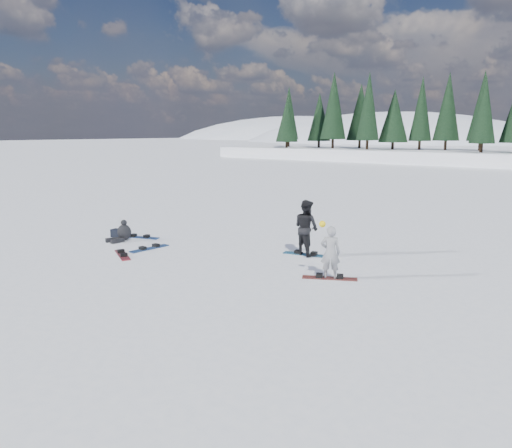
% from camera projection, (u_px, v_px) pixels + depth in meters
% --- Properties ---
extents(ground, '(420.00, 420.00, 0.00)m').
position_uv_depth(ground, '(238.00, 270.00, 14.53)').
color(ground, white).
rests_on(ground, ground).
extents(snowboarder_woman, '(0.64, 0.57, 1.61)m').
position_uv_depth(snowboarder_woman, '(330.00, 252.00, 13.53)').
color(snowboarder_woman, gray).
rests_on(snowboarder_woman, ground).
extents(snowboarder_man, '(1.04, 0.90, 1.82)m').
position_uv_depth(snowboarder_man, '(306.00, 228.00, 16.12)').
color(snowboarder_man, black).
rests_on(snowboarder_man, ground).
extents(seated_rider, '(0.64, 0.97, 0.78)m').
position_uv_depth(seated_rider, '(123.00, 233.00, 18.36)').
color(seated_rider, black).
rests_on(seated_rider, ground).
extents(gear_bag, '(0.50, 0.39, 0.30)m').
position_uv_depth(gear_bag, '(117.00, 233.00, 19.01)').
color(gear_bag, black).
rests_on(gear_bag, ground).
extents(snowboard_woman, '(1.45, 0.96, 0.03)m').
position_uv_depth(snowboard_woman, '(330.00, 278.00, 13.66)').
color(snowboard_woman, maroon).
rests_on(snowboard_woman, ground).
extents(snowboard_man, '(1.52, 0.64, 0.03)m').
position_uv_depth(snowboard_man, '(306.00, 254.00, 16.29)').
color(snowboard_man, '#1A6494').
rests_on(snowboard_man, ground).
extents(snowboard_loose_c, '(1.50, 0.82, 0.03)m').
position_uv_depth(snowboard_loose_c, '(140.00, 237.00, 18.91)').
color(snowboard_loose_c, '#1B4595').
rests_on(snowboard_loose_c, ground).
extents(snowboard_loose_a, '(0.34, 1.51, 0.03)m').
position_uv_depth(snowboard_loose_a, '(149.00, 248.00, 17.12)').
color(snowboard_loose_a, '#19458E').
rests_on(snowboard_loose_a, ground).
extents(snowboard_loose_b, '(1.46, 0.93, 0.03)m').
position_uv_depth(snowboard_loose_b, '(122.00, 255.00, 16.23)').
color(snowboard_loose_b, maroon).
rests_on(snowboard_loose_b, ground).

